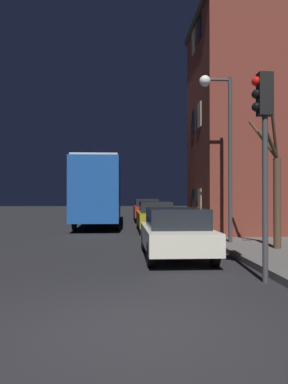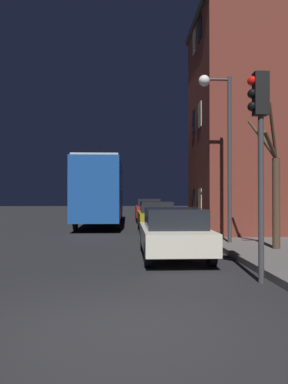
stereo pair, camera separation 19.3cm
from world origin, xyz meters
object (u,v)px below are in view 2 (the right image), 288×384
Objects in this scene: car_mid_lane at (156,216)px; car_far_lane at (148,210)px; streetlamp at (221,130)px; car_near_lane at (173,232)px; traffic_light at (259,132)px; bare_tree at (274,186)px; bus at (102,188)px.

car_mid_lane is 7.16m from car_far_lane.
streetlamp reaches higher than car_near_lane.
bare_tree reaches higher than traffic_light.
car_mid_lane reaches higher than car_near_lane.
car_far_lane is at bearing 89.64° from car_near_lane.
car_far_lane is at bearing 94.15° from traffic_light.
car_mid_lane is at bearing -90.21° from car_far_lane.
car_near_lane is at bearing -76.86° from bus.
car_far_lane is (0.03, 7.16, 0.04)m from car_mid_lane.
bus is 2.97× the size of car_far_lane.
streetlamp reaches higher than bare_tree.
car_mid_lane is at bearing 113.04° from bare_tree.
bus reaches higher than car_far_lane.
car_mid_lane is 1.18× the size of car_far_lane.
streetlamp is 13.45m from car_far_lane.
car_far_lane is at bearing 98.13° from streetlamp.
car_near_lane is (-1.94, -2.18, -3.37)m from streetlamp.
traffic_light is 16.39m from bus.
streetlamp is at bearing -81.87° from car_far_lane.
bare_tree reaches higher than car_far_lane.
car_far_lane is (-1.32, 18.24, -2.31)m from traffic_light.
bare_tree is 1.12× the size of car_far_lane.
bus is 5.77m from car_mid_lane.
traffic_light is 0.38× the size of bus.
streetlamp is 5.45m from traffic_light.
bare_tree is at bearing -52.10° from streetlamp.
car_mid_lane is (0.07, 7.93, 0.03)m from car_near_lane.
bare_tree is 3.52m from car_near_lane.
car_far_lane is (-3.11, 14.53, -1.27)m from bare_tree.
car_near_lane is (-1.42, 3.15, -2.39)m from traffic_light.
traffic_light is at bearing -95.57° from streetlamp.
bus is at bearing 122.71° from car_mid_lane.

